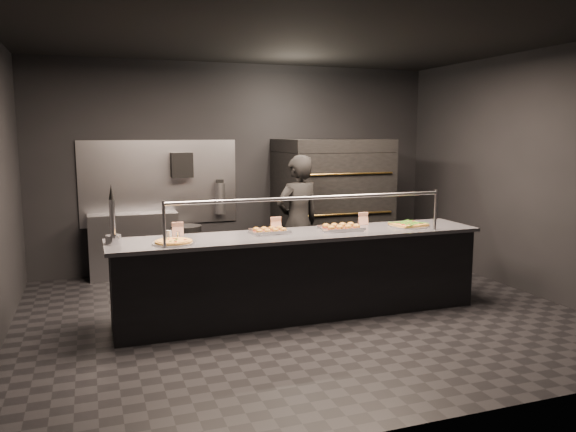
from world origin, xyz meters
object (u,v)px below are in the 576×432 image
at_px(pizza_oven, 331,204).
at_px(beer_tap, 113,227).
at_px(worker, 298,222).
at_px(slider_tray_b, 341,227).
at_px(trash_bin, 187,251).
at_px(fire_extinguisher, 220,198).
at_px(service_counter, 301,274).
at_px(round_pizza, 174,242).
at_px(square_pizza, 409,225).
at_px(towel_dispenser, 182,165).
at_px(prep_shelf, 134,245).
at_px(slider_tray_a, 270,231).

xyz_separation_m(pizza_oven, beer_tap, (-3.15, -1.84, 0.12)).
relative_size(pizza_oven, worker, 1.11).
height_order(slider_tray_b, trash_bin, slider_tray_b).
bearing_deg(worker, trash_bin, -55.04).
relative_size(fire_extinguisher, beer_tap, 0.85).
bearing_deg(service_counter, round_pizza, -175.48).
xyz_separation_m(beer_tap, slider_tray_b, (2.45, -0.02, -0.14)).
relative_size(fire_extinguisher, square_pizza, 1.12).
relative_size(service_counter, pizza_oven, 2.15).
height_order(beer_tap, worker, worker).
height_order(slider_tray_b, worker, worker).
xyz_separation_m(service_counter, towel_dispenser, (-0.90, 2.39, 1.09)).
xyz_separation_m(prep_shelf, worker, (1.96, -1.26, 0.41)).
distance_m(beer_tap, trash_bin, 2.46).
bearing_deg(round_pizza, worker, 33.66).
distance_m(slider_tray_b, square_pizza, 0.85).
relative_size(towel_dispenser, square_pizza, 0.77).
distance_m(towel_dispenser, fire_extinguisher, 0.74).
height_order(prep_shelf, slider_tray_b, slider_tray_b).
relative_size(prep_shelf, slider_tray_b, 2.31).
xyz_separation_m(round_pizza, slider_tray_a, (1.07, 0.23, 0.01)).
bearing_deg(round_pizza, trash_bin, 77.80).
distance_m(round_pizza, trash_bin, 2.39).
relative_size(slider_tray_a, slider_tray_b, 0.86).
height_order(pizza_oven, slider_tray_b, pizza_oven).
bearing_deg(towel_dispenser, fire_extinguisher, 1.04).
distance_m(prep_shelf, fire_extinguisher, 1.39).
bearing_deg(trash_bin, worker, -41.17).
bearing_deg(round_pizza, slider_tray_b, 4.58).
bearing_deg(service_counter, slider_tray_a, 159.23).
bearing_deg(towel_dispenser, service_counter, -69.37).
relative_size(service_counter, square_pizza, 9.06).
xyz_separation_m(slider_tray_a, trash_bin, (-0.58, 2.04, -0.59)).
distance_m(towel_dispenser, slider_tray_a, 2.42).
height_order(service_counter, worker, worker).
relative_size(pizza_oven, square_pizza, 4.22).
bearing_deg(fire_extinguisher, square_pizza, -54.76).
relative_size(prep_shelf, square_pizza, 2.65).
height_order(prep_shelf, fire_extinguisher, fire_extinguisher).
bearing_deg(service_counter, square_pizza, -0.01).
bearing_deg(service_counter, prep_shelf, 124.59).
height_order(towel_dispenser, trash_bin, towel_dispenser).
xyz_separation_m(beer_tap, worker, (2.31, 1.00, -0.23)).
height_order(beer_tap, slider_tray_b, beer_tap).
xyz_separation_m(fire_extinguisher, round_pizza, (-1.04, -2.51, -0.12)).
distance_m(fire_extinguisher, slider_tray_a, 2.28).
height_order(pizza_oven, trash_bin, pizza_oven).
xyz_separation_m(round_pizza, trash_bin, (0.49, 2.27, -0.58)).
bearing_deg(square_pizza, slider_tray_a, 175.84).
height_order(prep_shelf, square_pizza, square_pizza).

